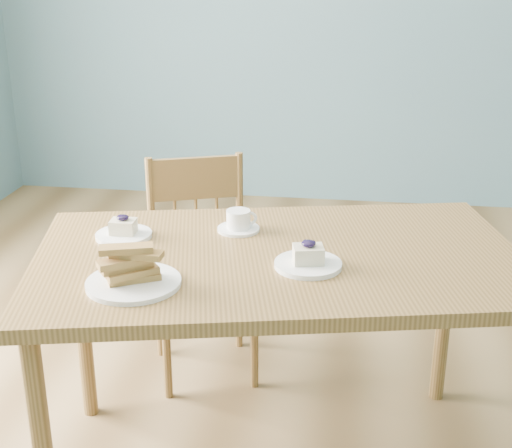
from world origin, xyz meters
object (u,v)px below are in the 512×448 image
(dining_chair, at_px, (202,267))
(coffee_cup, at_px, (239,222))
(dining_table, at_px, (278,277))
(cheesecake_plate_near, at_px, (308,260))
(cheesecake_plate_far, at_px, (124,231))
(biscotti_plate, at_px, (133,272))

(dining_chair, distance_m, coffee_cup, 0.56)
(dining_chair, height_order, coffee_cup, dining_chair)
(dining_table, relative_size, dining_chair, 1.83)
(dining_table, height_order, coffee_cup, coffee_cup)
(dining_table, height_order, cheesecake_plate_near, cheesecake_plate_near)
(dining_table, bearing_deg, coffee_cup, 118.42)
(cheesecake_plate_near, bearing_deg, coffee_cup, 133.55)
(dining_chair, height_order, cheesecake_plate_near, dining_chair)
(cheesecake_plate_far, height_order, coffee_cup, cheesecake_plate_far)
(dining_chair, xyz_separation_m, cheesecake_plate_far, (-0.12, -0.50, 0.33))
(cheesecake_plate_near, bearing_deg, dining_table, 138.02)
(dining_chair, xyz_separation_m, biscotti_plate, (0.01, -0.81, 0.35))
(cheesecake_plate_far, distance_m, coffee_cup, 0.35)
(biscotti_plate, bearing_deg, coffee_cup, 64.27)
(coffee_cup, relative_size, biscotti_plate, 0.53)
(coffee_cup, bearing_deg, dining_table, -67.23)
(cheesecake_plate_near, bearing_deg, cheesecake_plate_far, 166.15)
(dining_chair, relative_size, biscotti_plate, 3.40)
(dining_chair, xyz_separation_m, cheesecake_plate_near, (0.44, -0.64, 0.33))
(cheesecake_plate_near, relative_size, biscotti_plate, 0.75)
(dining_table, xyz_separation_m, cheesecake_plate_far, (-0.47, 0.06, 0.09))
(cheesecake_plate_near, distance_m, cheesecake_plate_far, 0.58)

